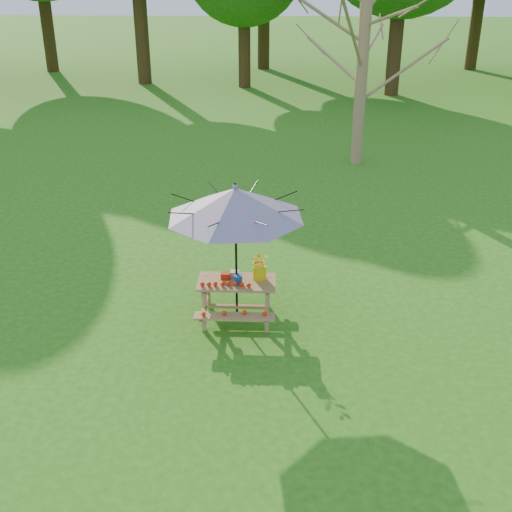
{
  "coord_description": "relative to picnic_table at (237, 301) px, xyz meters",
  "views": [
    {
      "loc": [
        0.99,
        -6.23,
        5.19
      ],
      "look_at": [
        0.63,
        2.51,
        1.1
      ],
      "focal_mm": 45.0,
      "sensor_mm": 36.0,
      "label": 1
    }
  ],
  "objects": [
    {
      "name": "picnic_table",
      "position": [
        0.0,
        0.0,
        0.0
      ],
      "size": [
        1.2,
        1.32,
        0.67
      ],
      "color": "#9C7946",
      "rests_on": "ground"
    },
    {
      "name": "ground",
      "position": [
        -0.33,
        -2.51,
        -0.33
      ],
      "size": [
        120.0,
        120.0,
        0.0
      ],
      "primitive_type": "plane",
      "color": "#276914",
      "rests_on": "ground"
    },
    {
      "name": "tomatoes_row",
      "position": [
        -0.15,
        -0.18,
        0.38
      ],
      "size": [
        0.77,
        0.13,
        0.07
      ],
      "primitive_type": null,
      "color": "red",
      "rests_on": "picnic_table"
    },
    {
      "name": "patio_umbrella",
      "position": [
        0.0,
        0.0,
        1.62
      ],
      "size": [
        2.58,
        2.58,
        2.25
      ],
      "color": "black",
      "rests_on": "ground"
    },
    {
      "name": "produce_bins",
      "position": [
        -0.06,
        0.04,
        0.4
      ],
      "size": [
        0.34,
        0.4,
        0.13
      ],
      "color": "#AF230E",
      "rests_on": "picnic_table"
    },
    {
      "name": "flower_bucket",
      "position": [
        0.35,
        0.1,
        0.59
      ],
      "size": [
        0.32,
        0.29,
        0.46
      ],
      "color": "yellow",
      "rests_on": "picnic_table"
    }
  ]
}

